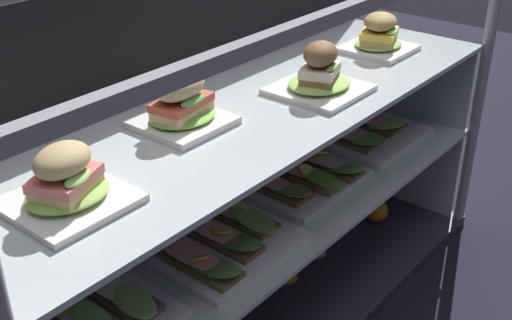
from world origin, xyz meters
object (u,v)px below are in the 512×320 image
Objects in this scene: plated_roll_sandwich_far_left at (320,76)px; open_sandwich_tray_far_left at (359,130)px; juice_bottle_front_right_end at (245,270)px; orange_fruit_beside_bottles at (377,211)px; open_sandwich_tray_left_of_center at (296,174)px; plated_roll_sandwich_mid_right at (66,184)px; open_sandwich_tray_near_left_corner at (77,317)px; juice_bottle_front_second at (317,229)px; plated_roll_sandwich_near_right_corner at (182,106)px; juice_bottle_back_left at (286,249)px; open_sandwich_tray_center at (214,237)px; juice_bottle_front_middle at (339,202)px; plated_roll_sandwich_near_left_corner at (379,36)px; juice_bottle_front_fourth at (211,314)px.

plated_roll_sandwich_far_left reaches higher than open_sandwich_tray_far_left.
juice_bottle_front_right_end is 0.58m from orange_fruit_beside_bottles.
plated_roll_sandwich_mid_right is at bearing -177.86° from open_sandwich_tray_left_of_center.
juice_bottle_front_second is at bearing 1.41° from open_sandwich_tray_near_left_corner.
plated_roll_sandwich_near_right_corner is 0.76× the size of juice_bottle_back_left.
open_sandwich_tray_far_left is at bearing 142.37° from orange_fruit_beside_bottles.
plated_roll_sandwich_mid_right is 0.58× the size of open_sandwich_tray_center.
open_sandwich_tray_near_left_corner is 0.72m from juice_bottle_back_left.
juice_bottle_front_middle is (0.31, 0.03, -0.00)m from juice_bottle_back_left.
plated_roll_sandwich_far_left is at bearing -5.73° from open_sandwich_tray_center.
plated_roll_sandwich_far_left reaches higher than open_sandwich_tray_near_left_corner.
plated_roll_sandwich_mid_right reaches higher than juice_bottle_front_right_end.
plated_roll_sandwich_near_right_corner is at bearing 174.30° from plated_roll_sandwich_near_left_corner.
juice_bottle_front_fourth is 0.73m from orange_fruit_beside_bottles.
plated_roll_sandwich_far_left is at bearing -32.62° from juice_bottle_front_right_end.
juice_bottle_back_left is (-0.36, 0.03, -0.53)m from plated_roll_sandwich_near_left_corner.
juice_bottle_front_middle reaches higher than orange_fruit_beside_bottles.
plated_roll_sandwich_near_right_corner is 0.54× the size of open_sandwich_tray_center.
open_sandwich_tray_near_left_corner is 1.64× the size of juice_bottle_front_fourth.
orange_fruit_beside_bottles is at bearing -37.63° from open_sandwich_tray_far_left.
open_sandwich_tray_left_of_center is (0.35, 0.03, 0.00)m from open_sandwich_tray_center.
juice_bottle_back_left is (0.68, 0.02, -0.24)m from open_sandwich_tray_near_left_corner.
plated_roll_sandwich_near_right_corner is 0.54× the size of open_sandwich_tray_far_left.
plated_roll_sandwich_near_left_corner is 0.73m from juice_bottle_front_right_end.
open_sandwich_tray_left_of_center is 0.50m from orange_fruit_beside_bottles.
plated_roll_sandwich_near_left_corner reaches higher than juice_bottle_front_second.
open_sandwich_tray_left_of_center reaches higher than juice_bottle_front_middle.
juice_bottle_front_fourth is 2.75× the size of orange_fruit_beside_bottles.
plated_roll_sandwich_near_right_corner is 0.87× the size of juice_bottle_front_second.
open_sandwich_tray_far_left is at bearing 104.80° from plated_roll_sandwich_near_left_corner.
open_sandwich_tray_center is (-0.00, -0.08, -0.29)m from plated_roll_sandwich_near_right_corner.
open_sandwich_tray_left_of_center is at bearing -177.65° from open_sandwich_tray_far_left.
open_sandwich_tray_left_of_center is at bearing 0.56° from open_sandwich_tray_near_left_corner.
juice_bottle_back_left is at bearing -174.92° from juice_bottle_front_middle.
juice_bottle_front_middle is (0.16, 0.03, 0.01)m from juice_bottle_front_second.
open_sandwich_tray_far_left is at bearing 12.56° from plated_roll_sandwich_far_left.
open_sandwich_tray_near_left_corner reaches higher than juice_bottle_front_right_end.
plated_roll_sandwich_far_left reaches higher than orange_fruit_beside_bottles.
plated_roll_sandwich_mid_right is at bearing -173.09° from juice_bottle_front_right_end.
open_sandwich_tray_left_of_center is 0.28m from juice_bottle_front_second.
orange_fruit_beside_bottles is (0.75, -0.01, -0.30)m from open_sandwich_tray_center.
open_sandwich_tray_near_left_corner reaches higher than juice_bottle_front_second.
plated_roll_sandwich_far_left is 0.60× the size of open_sandwich_tray_left_of_center.
juice_bottle_back_left is (-0.02, 0.01, -0.24)m from open_sandwich_tray_left_of_center.
plated_roll_sandwich_near_right_corner is 0.62m from juice_bottle_back_left.
juice_bottle_front_right_end is (0.18, 0.07, -0.23)m from open_sandwich_tray_center.
plated_roll_sandwich_far_left is 0.62× the size of open_sandwich_tray_center.
plated_roll_sandwich_near_right_corner is at bearing 176.02° from juice_bottle_front_right_end.
juice_bottle_front_right_end is at bearing 9.20° from juice_bottle_front_fourth.
juice_bottle_front_middle is at bearing 132.77° from plated_roll_sandwich_near_left_corner.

